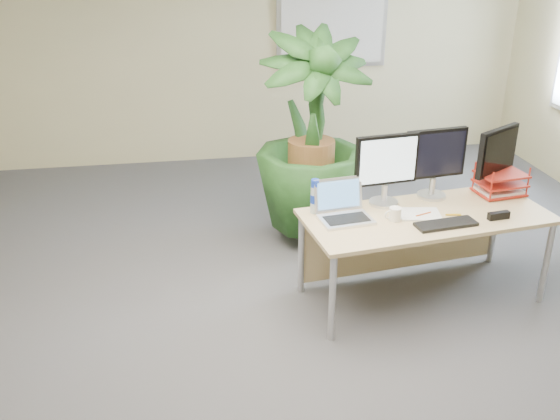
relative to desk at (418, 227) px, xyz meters
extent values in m
plane|color=#4B4C51|center=(-1.08, -0.69, -0.54)|extent=(8.00, 8.00, 0.00)
cube|color=beige|center=(-1.08, 3.31, 0.81)|extent=(7.00, 0.04, 2.70)
cube|color=#B8B9BD|center=(0.12, 3.28, 1.01)|extent=(1.30, 0.03, 0.95)
cube|color=silver|center=(0.12, 3.26, 1.01)|extent=(1.20, 0.01, 0.85)
cube|color=#D9C280|center=(0.01, -0.10, 0.13)|extent=(1.86, 0.96, 0.03)
cube|color=#D9C280|center=(-0.03, 0.25, -0.21)|extent=(1.67, 0.23, 0.53)
cylinder|color=silver|center=(-0.78, -0.52, -0.21)|extent=(0.05, 0.05, 0.65)
cylinder|color=silver|center=(0.88, -0.31, -0.21)|extent=(0.05, 0.05, 0.65)
cylinder|color=silver|center=(-0.86, 0.12, -0.21)|extent=(0.05, 0.05, 0.65)
cylinder|color=silver|center=(0.80, 0.33, -0.21)|extent=(0.05, 0.05, 0.65)
imported|color=#193D16|center=(-0.61, 0.99, 0.21)|extent=(0.93, 0.93, 1.50)
cylinder|color=silver|center=(-0.23, 0.14, 0.15)|extent=(0.22, 0.22, 0.02)
cylinder|color=silver|center=(-0.23, 0.14, 0.23)|extent=(0.04, 0.04, 0.13)
cube|color=black|center=(-0.23, 0.14, 0.49)|extent=(0.48, 0.10, 0.37)
cube|color=white|center=(-0.23, 0.12, 0.49)|extent=(0.43, 0.06, 0.33)
cylinder|color=silver|center=(0.17, 0.21, 0.15)|extent=(0.22, 0.22, 0.02)
cylinder|color=silver|center=(0.17, 0.21, 0.23)|extent=(0.04, 0.04, 0.13)
cube|color=black|center=(0.17, 0.21, 0.49)|extent=(0.48, 0.10, 0.37)
cube|color=black|center=(0.17, 0.19, 0.49)|extent=(0.44, 0.06, 0.33)
cylinder|color=silver|center=(0.67, 0.23, 0.15)|extent=(0.21, 0.21, 0.02)
cylinder|color=silver|center=(0.67, 0.23, 0.23)|extent=(0.04, 0.04, 0.13)
cube|color=black|center=(0.67, 0.23, 0.48)|extent=(0.42, 0.28, 0.36)
cube|color=black|center=(0.69, 0.20, 0.48)|extent=(0.36, 0.22, 0.32)
cube|color=silver|center=(-0.59, -0.10, 0.15)|extent=(0.39, 0.29, 0.02)
cube|color=black|center=(-0.59, -0.11, 0.16)|extent=(0.32, 0.20, 0.00)
cube|color=silver|center=(-0.61, 0.06, 0.28)|extent=(0.37, 0.11, 0.24)
cube|color=#5693DE|center=(-0.61, 0.05, 0.28)|extent=(0.32, 0.08, 0.19)
cube|color=black|center=(0.07, -0.29, 0.15)|extent=(0.45, 0.20, 0.02)
cylinder|color=white|center=(-0.25, -0.15, 0.19)|extent=(0.08, 0.08, 0.10)
torus|color=white|center=(-0.30, -0.15, 0.19)|extent=(0.07, 0.02, 0.07)
cube|color=silver|center=(-0.04, -0.09, 0.15)|extent=(0.32, 0.26, 0.01)
cylinder|color=#DA5518|center=(-0.02, -0.12, 0.16)|extent=(0.13, 0.05, 0.01)
cylinder|color=gold|center=(0.19, -0.14, 0.15)|extent=(0.11, 0.03, 0.01)
cylinder|color=silver|center=(-0.78, 0.07, 0.24)|extent=(0.06, 0.06, 0.20)
cylinder|color=blue|center=(-0.78, 0.07, 0.37)|extent=(0.06, 0.06, 0.05)
cylinder|color=blue|center=(-0.78, 0.07, 0.25)|extent=(0.07, 0.07, 0.06)
cube|color=#B12315|center=(0.71, 0.18, 0.16)|extent=(0.38, 0.31, 0.02)
cube|color=#B12315|center=(0.71, 0.18, 0.23)|extent=(0.38, 0.31, 0.02)
cube|color=#B12315|center=(0.71, 0.18, 0.31)|extent=(0.38, 0.31, 0.02)
cube|color=silver|center=(0.71, 0.18, 0.17)|extent=(0.35, 0.27, 0.02)
cube|color=black|center=(0.48, -0.25, 0.17)|extent=(0.17, 0.06, 0.05)
camera|label=1|loc=(-1.71, -3.94, 2.01)|focal=40.00mm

